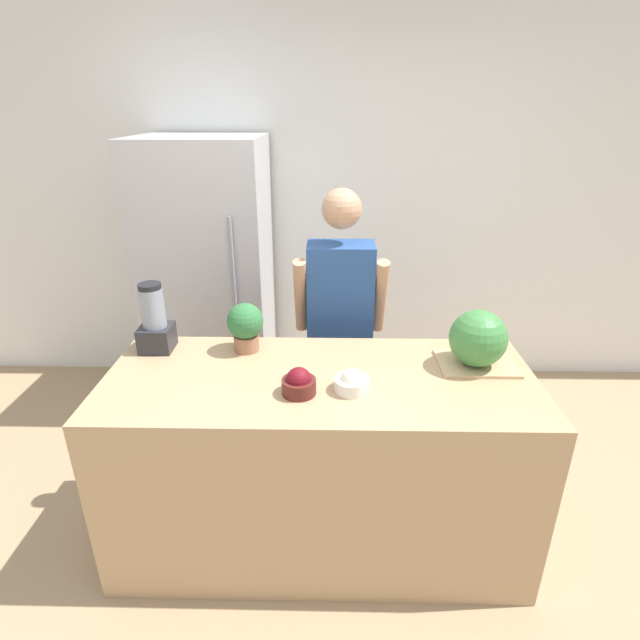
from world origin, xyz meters
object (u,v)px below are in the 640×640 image
Objects in this scene: watermelon at (478,338)px; bowl_cherries at (299,383)px; refrigerator at (210,278)px; potted_plant at (245,325)px; bowl_cream at (352,382)px; person at (340,328)px; blender at (155,322)px.

bowl_cherries is at bearing -162.72° from watermelon.
refrigerator is 7.65× the size of potted_plant.
bowl_cream is 0.61m from potted_plant.
refrigerator is at bearing 140.65° from watermelon.
bowl_cherries is at bearing -54.60° from potted_plant.
potted_plant is (-0.45, -0.44, 0.21)m from person.
refrigerator is 5.45× the size of blender.
bowl_cream is 0.62× the size of potted_plant.
blender is at bearing 158.64° from bowl_cream.
blender is (-1.48, 0.14, -0.00)m from watermelon.
person is 1.01m from blender.
person reaches higher than bowl_cherries.
bowl_cream is (-0.56, -0.21, -0.10)m from watermelon.
refrigerator is at bearing 111.49° from potted_plant.
watermelon is at bearing -39.35° from refrigerator.
refrigerator is 12.38× the size of bowl_cream.
blender is at bearing -153.61° from person.
watermelon is 1.07× the size of potted_plant.
person is at bearing -35.48° from refrigerator.
watermelon is 1.80× the size of bowl_cherries.
bowl_cherries is 0.96× the size of bowl_cream.
bowl_cream is at bearing -87.52° from person.
blender is 0.43m from potted_plant.
person is at bearing 77.63° from bowl_cherries.
potted_plant is (0.43, -0.00, -0.01)m from blender.
person is 0.85m from bowl_cherries.
bowl_cherries reaches higher than bowl_cream.
bowl_cherries is 0.22m from bowl_cream.
blender is at bearing 179.84° from potted_plant.
potted_plant is at bearing -135.95° from person.
person reaches higher than potted_plant.
refrigerator reaches higher than watermelon.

